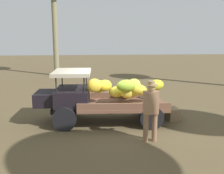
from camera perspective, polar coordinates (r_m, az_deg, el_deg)
The scene contains 4 objects.
ground_plane at distance 9.21m, azimuth -0.71°, elevation -7.72°, with size 60.00×60.00×0.00m, color brown.
truck at distance 8.99m, azimuth -3.12°, elevation -2.13°, with size 4.52×1.87×1.83m.
farmer at distance 7.42m, azimuth 8.49°, elevation -4.51°, with size 0.52×0.48×1.77m.
wooden_crate at distance 9.68m, azimuth 13.12°, elevation -5.74°, with size 0.56×0.39×0.43m, color #7E6648.
Camera 1 is at (0.57, 8.68, 3.04)m, focal length 41.69 mm.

